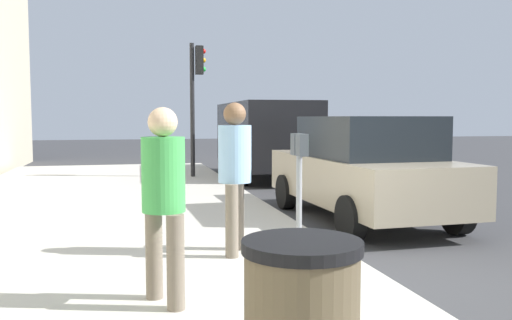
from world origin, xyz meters
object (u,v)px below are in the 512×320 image
Objects in this scene: pedestrian_at_meter at (235,165)px; parked_van_far at (264,135)px; parked_sedan_near at (363,168)px; parking_meter at (299,167)px; pedestrian_bystander at (164,191)px; traffic_signal at (196,87)px.

parked_van_far is (9.00, -2.66, 0.06)m from pedestrian_at_meter.
parking_meter is at bearing 140.91° from parked_sedan_near.
parked_van_far is at bearing 45.44° from pedestrian_bystander.
traffic_signal is at bearing 103.27° from parked_van_far.
parked_sedan_near is at bearing -39.09° from parking_meter.
parked_sedan_near is at bearing 21.01° from pedestrian_bystander.
parking_meter is at bearing -179.05° from traffic_signal.
parked_van_far is 2.47m from traffic_signal.
parking_meter is 8.71m from traffic_signal.
pedestrian_bystander is 0.32× the size of parked_van_far.
traffic_signal is at bearing 107.64° from pedestrian_at_meter.
parked_sedan_near is 0.85× the size of parked_van_far.
parked_van_far is at bearing 0.02° from parked_sedan_near.
traffic_signal reaches higher than parked_sedan_near.
parked_van_far reaches higher than parking_meter.
pedestrian_bystander is at bearing 131.34° from parking_meter.
parking_meter is 0.32× the size of parked_sedan_near.
pedestrian_at_meter reaches higher than pedestrian_bystander.
parking_meter is at bearing 15.54° from pedestrian_bystander.
pedestrian_bystander reaches higher than parked_sedan_near.
pedestrian_bystander is at bearing 161.24° from parked_van_far.
parked_sedan_near reaches higher than parking_meter.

